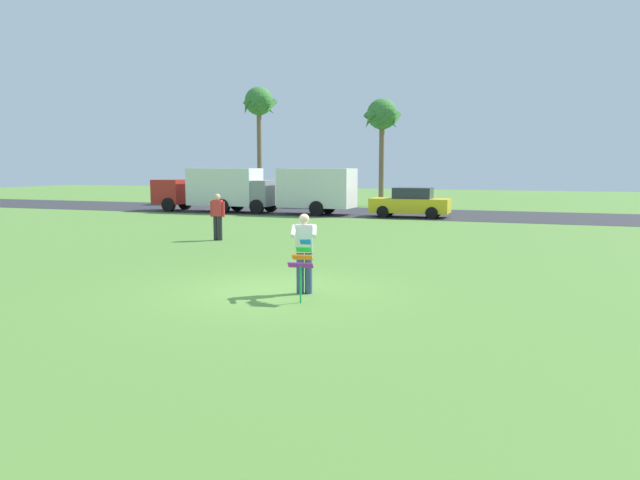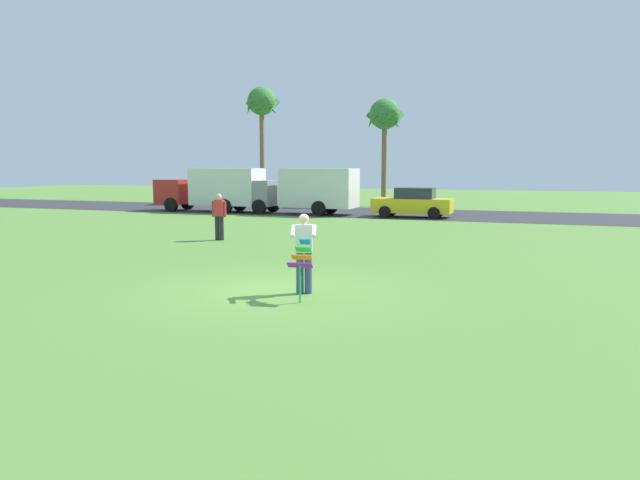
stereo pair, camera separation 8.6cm
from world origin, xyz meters
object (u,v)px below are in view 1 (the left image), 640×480
at_px(parked_truck_red_cab, 213,188).
at_px(parked_truck_grey_van, 303,190).
at_px(palm_tree_left_near, 259,106).
at_px(kite_held, 302,260).
at_px(person_kite_flyer, 304,250).
at_px(parked_car_yellow, 411,203).
at_px(person_walker_near, 218,215).
at_px(palm_tree_right_near, 382,118).

relative_size(parked_truck_red_cab, parked_truck_grey_van, 1.00).
height_order(parked_truck_grey_van, palm_tree_left_near, palm_tree_left_near).
height_order(kite_held, palm_tree_left_near, palm_tree_left_near).
bearing_deg(kite_held, parked_truck_grey_van, 111.26).
xyz_separation_m(person_kite_flyer, parked_car_yellow, (-1.67, 20.12, -0.18)).
xyz_separation_m(parked_truck_red_cab, parked_car_yellow, (12.11, 0.00, -0.64)).
bearing_deg(parked_truck_grey_van, parked_truck_red_cab, -179.99).
bearing_deg(person_walker_near, parked_car_yellow, 69.04).
bearing_deg(person_kite_flyer, palm_tree_right_near, 100.73).
relative_size(person_kite_flyer, parked_car_yellow, 0.41).
bearing_deg(person_walker_near, palm_tree_right_near, 87.36).
distance_m(person_kite_flyer, palm_tree_right_near, 29.77).
height_order(parked_truck_red_cab, person_walker_near, parked_truck_red_cab).
height_order(parked_car_yellow, person_walker_near, person_walker_near).
xyz_separation_m(palm_tree_left_near, palm_tree_right_near, (9.56, -0.53, -1.18)).
distance_m(parked_truck_grey_van, parked_car_yellow, 6.23).
xyz_separation_m(parked_truck_red_cab, parked_truck_grey_van, (5.91, 0.00, 0.00)).
bearing_deg(person_walker_near, palm_tree_left_near, 111.61).
bearing_deg(palm_tree_right_near, kite_held, -79.09).
bearing_deg(parked_truck_red_cab, palm_tree_left_near, 97.61).
distance_m(parked_truck_red_cab, palm_tree_left_near, 10.96).
xyz_separation_m(person_kite_flyer, kite_held, (0.22, -0.69, -0.10)).
distance_m(parked_truck_grey_van, palm_tree_right_near, 10.13).
distance_m(person_kite_flyer, parked_truck_grey_van, 21.61).
bearing_deg(palm_tree_left_near, parked_car_yellow, -34.67).
distance_m(parked_car_yellow, palm_tree_right_near, 10.84).
distance_m(parked_truck_grey_van, person_walker_near, 12.53).
xyz_separation_m(kite_held, palm_tree_left_near, (-15.24, 30.04, 6.34)).
bearing_deg(parked_car_yellow, palm_tree_right_near, 113.54).
height_order(palm_tree_right_near, person_walker_near, palm_tree_right_near).
distance_m(kite_held, parked_truck_red_cab, 25.09).
distance_m(palm_tree_left_near, palm_tree_right_near, 9.64).
distance_m(parked_truck_red_cab, parked_truck_grey_van, 5.91).
relative_size(kite_held, palm_tree_left_near, 0.14).
height_order(kite_held, parked_car_yellow, parked_car_yellow).
bearing_deg(parked_truck_grey_van, parked_car_yellow, -0.00).
xyz_separation_m(kite_held, parked_car_yellow, (-1.89, 20.81, -0.08)).
bearing_deg(person_kite_flyer, person_walker_near, 129.96).
xyz_separation_m(palm_tree_right_near, person_walker_near, (-0.97, -21.14, -5.08)).
distance_m(parked_truck_grey_van, palm_tree_left_near, 13.03).
xyz_separation_m(parked_car_yellow, palm_tree_left_near, (-13.35, 9.23, 6.42)).
relative_size(parked_truck_grey_van, palm_tree_left_near, 0.78).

